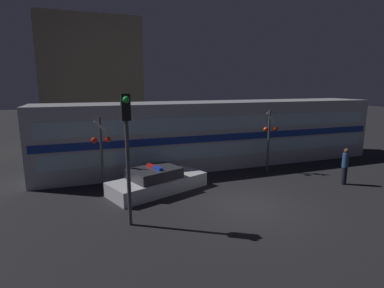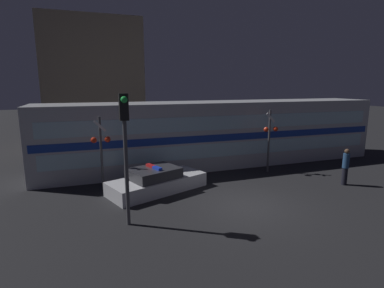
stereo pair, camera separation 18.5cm
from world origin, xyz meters
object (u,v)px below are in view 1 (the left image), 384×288
at_px(train, 218,133).
at_px(pedestrian, 345,166).
at_px(crossing_signal_near, 269,135).
at_px(traffic_light_corner, 127,137).
at_px(police_car, 157,181).

height_order(train, pedestrian, train).
bearing_deg(train, crossing_signal_near, -53.12).
height_order(crossing_signal_near, traffic_light_corner, traffic_light_corner).
bearing_deg(crossing_signal_near, police_car, -171.98).
xyz_separation_m(train, police_car, (-4.78, -3.63, -1.51)).
height_order(police_car, crossing_signal_near, crossing_signal_near).
bearing_deg(train, police_car, -142.78).
xyz_separation_m(police_car, pedestrian, (9.14, -2.25, 0.49)).
bearing_deg(traffic_light_corner, train, 46.05).
bearing_deg(crossing_signal_near, train, 126.88).
relative_size(train, pedestrian, 11.50).
bearing_deg(traffic_light_corner, pedestrian, 4.62).
height_order(pedestrian, crossing_signal_near, crossing_signal_near).
relative_size(train, traffic_light_corner, 4.56).
bearing_deg(police_car, crossing_signal_near, -12.63).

